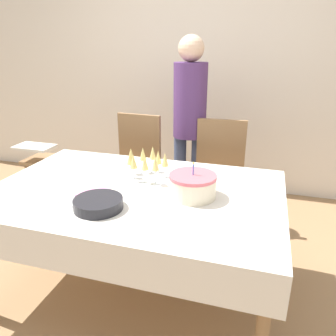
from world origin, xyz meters
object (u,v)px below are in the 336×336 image
Objects in this scene: dining_chair_far_left at (135,165)px; dining_chair_far_right at (218,174)px; person_standing at (190,115)px; champagne_tray at (146,165)px; birthday_cake at (193,185)px; high_chair at (44,167)px; plate_stack_main at (98,204)px.

dining_chair_far_left and dining_chair_far_right have the same top height.
person_standing is (0.44, 0.20, 0.43)m from dining_chair_far_left.
person_standing is at bearing 146.71° from dining_chair_far_right.
dining_chair_far_right is at bearing 62.94° from champagne_tray.
birthday_cake reaches higher than champagne_tray.
person_standing reaches higher than champagne_tray.
birthday_cake reaches higher than high_chair.
dining_chair_far_right reaches higher than high_chair.
champagne_tray is (-0.34, 0.17, 0.03)m from birthday_cake.
person_standing is 1.39m from high_chair.
high_chair is at bearing 155.62° from birthday_cake.
person_standing is at bearing 16.70° from high_chair.
dining_chair_far_right is 0.60× the size of person_standing.
high_chair is at bearing 138.19° from plate_stack_main.
champagne_tray reaches higher than high_chair.
dining_chair_far_left is 0.65m from person_standing.
plate_stack_main is (0.28, -1.16, 0.23)m from dining_chair_far_left.
dining_chair_far_right is at bearing 68.47° from plate_stack_main.
dining_chair_far_right reaches higher than birthday_cake.
dining_chair_far_right is 1.56m from high_chair.
birthday_cake is (-0.02, -0.87, 0.26)m from dining_chair_far_right.
birthday_cake is 1.11m from person_standing.
person_standing is (0.06, 0.90, 0.14)m from champagne_tray.
champagne_tray is 0.46× the size of high_chair.
person_standing reaches higher than high_chair.
birthday_cake is 0.38m from champagne_tray.
person_standing reaches higher than dining_chair_far_left.
birthday_cake is 0.37× the size of high_chair.
person_standing is at bearing 23.90° from dining_chair_far_left.
dining_chair_far_right is 1.35× the size of high_chair.
birthday_cake is at bearing -75.66° from person_standing.
dining_chair_far_left is at bearing 129.28° from birthday_cake.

